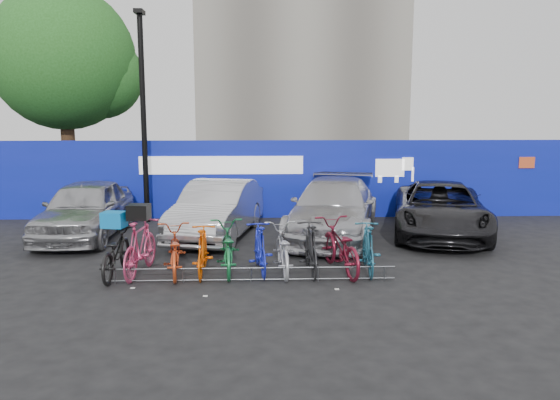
{
  "coord_description": "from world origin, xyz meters",
  "views": [
    {
      "loc": [
        0.2,
        -10.77,
        3.24
      ],
      "look_at": [
        0.66,
        2.0,
        1.19
      ],
      "focal_mm": 35.0,
      "sensor_mm": 36.0,
      "label": 1
    }
  ],
  "objects_px": {
    "lamppost": "(143,111)",
    "bike_6": "(282,249)",
    "bike_1": "(140,247)",
    "bike_2": "(174,251)",
    "bike_7": "(311,248)",
    "car_2": "(334,208)",
    "car_1": "(217,210)",
    "bike_3": "(203,251)",
    "tree": "(70,62)",
    "bike_4": "(227,248)",
    "bike_5": "(260,248)",
    "car_3": "(440,209)",
    "bike_9": "(368,248)",
    "car_0": "(85,209)",
    "bike_rack": "(251,274)",
    "bike_8": "(340,247)",
    "bike_0": "(115,252)"
  },
  "relations": [
    {
      "from": "car_1",
      "to": "bike_rack",
      "type": "bearing_deg",
      "value": -64.65
    },
    {
      "from": "car_2",
      "to": "bike_2",
      "type": "relative_size",
      "value": 2.81
    },
    {
      "from": "car_1",
      "to": "bike_5",
      "type": "height_order",
      "value": "car_1"
    },
    {
      "from": "tree",
      "to": "bike_4",
      "type": "relative_size",
      "value": 4.04
    },
    {
      "from": "car_1",
      "to": "bike_6",
      "type": "height_order",
      "value": "car_1"
    },
    {
      "from": "bike_3",
      "to": "car_3",
      "type": "bearing_deg",
      "value": -150.7
    },
    {
      "from": "lamppost",
      "to": "bike_5",
      "type": "relative_size",
      "value": 3.62
    },
    {
      "from": "bike_7",
      "to": "bike_4",
      "type": "bearing_deg",
      "value": -6.43
    },
    {
      "from": "lamppost",
      "to": "bike_7",
      "type": "height_order",
      "value": "lamppost"
    },
    {
      "from": "bike_1",
      "to": "bike_5",
      "type": "height_order",
      "value": "bike_1"
    },
    {
      "from": "bike_3",
      "to": "bike_6",
      "type": "distance_m",
      "value": 1.6
    },
    {
      "from": "bike_5",
      "to": "car_1",
      "type": "bearing_deg",
      "value": -78.05
    },
    {
      "from": "bike_rack",
      "to": "bike_1",
      "type": "height_order",
      "value": "bike_1"
    },
    {
      "from": "car_1",
      "to": "bike_4",
      "type": "relative_size",
      "value": 2.3
    },
    {
      "from": "bike_3",
      "to": "bike_7",
      "type": "height_order",
      "value": "bike_7"
    },
    {
      "from": "car_3",
      "to": "bike_7",
      "type": "bearing_deg",
      "value": -123.7
    },
    {
      "from": "bike_4",
      "to": "bike_9",
      "type": "distance_m",
      "value": 2.88
    },
    {
      "from": "bike_4",
      "to": "bike_5",
      "type": "bearing_deg",
      "value": 170.15
    },
    {
      "from": "car_0",
      "to": "bike_6",
      "type": "relative_size",
      "value": 2.4
    },
    {
      "from": "car_1",
      "to": "bike_2",
      "type": "height_order",
      "value": "car_1"
    },
    {
      "from": "bike_8",
      "to": "bike_5",
      "type": "bearing_deg",
      "value": -12.92
    },
    {
      "from": "bike_7",
      "to": "car_2",
      "type": "bearing_deg",
      "value": -106.99
    },
    {
      "from": "bike_6",
      "to": "car_3",
      "type": "bearing_deg",
      "value": -146.08
    },
    {
      "from": "tree",
      "to": "car_0",
      "type": "xyz_separation_m",
      "value": [
        2.4,
        -6.65,
        -4.31
      ]
    },
    {
      "from": "car_2",
      "to": "bike_1",
      "type": "bearing_deg",
      "value": -128.76
    },
    {
      "from": "bike_2",
      "to": "bike_7",
      "type": "bearing_deg",
      "value": 171.35
    },
    {
      "from": "bike_6",
      "to": "bike_8",
      "type": "relative_size",
      "value": 0.91
    },
    {
      "from": "car_1",
      "to": "bike_1",
      "type": "xyz_separation_m",
      "value": [
        -1.29,
        -3.34,
        -0.16
      ]
    },
    {
      "from": "car_0",
      "to": "bike_1",
      "type": "bearing_deg",
      "value": -57.86
    },
    {
      "from": "lamppost",
      "to": "car_2",
      "type": "xyz_separation_m",
      "value": [
        5.31,
        -2.14,
        -2.52
      ]
    },
    {
      "from": "car_2",
      "to": "bike_5",
      "type": "bearing_deg",
      "value": -106.86
    },
    {
      "from": "tree",
      "to": "bike_rack",
      "type": "bearing_deg",
      "value": -57.55
    },
    {
      "from": "car_1",
      "to": "bike_9",
      "type": "distance_m",
      "value": 4.71
    },
    {
      "from": "bike_0",
      "to": "bike_9",
      "type": "bearing_deg",
      "value": -178.73
    },
    {
      "from": "car_3",
      "to": "bike_rack",
      "type": "bearing_deg",
      "value": -127.31
    },
    {
      "from": "car_2",
      "to": "car_1",
      "type": "bearing_deg",
      "value": -166.84
    },
    {
      "from": "car_1",
      "to": "bike_4",
      "type": "xyz_separation_m",
      "value": [
        0.44,
        -3.21,
        -0.23
      ]
    },
    {
      "from": "lamppost",
      "to": "car_3",
      "type": "xyz_separation_m",
      "value": [
        8.17,
        -2.06,
        -2.57
      ]
    },
    {
      "from": "bike_1",
      "to": "bike_6",
      "type": "relative_size",
      "value": 1.02
    },
    {
      "from": "lamppost",
      "to": "bike_6",
      "type": "bearing_deg",
      "value": -54.66
    },
    {
      "from": "bike_2",
      "to": "bike_9",
      "type": "xyz_separation_m",
      "value": [
        3.93,
        0.0,
        0.03
      ]
    },
    {
      "from": "car_0",
      "to": "bike_7",
      "type": "relative_size",
      "value": 2.53
    },
    {
      "from": "bike_1",
      "to": "bike_2",
      "type": "distance_m",
      "value": 0.68
    },
    {
      "from": "lamppost",
      "to": "bike_5",
      "type": "height_order",
      "value": "lamppost"
    },
    {
      "from": "car_3",
      "to": "bike_6",
      "type": "height_order",
      "value": "car_3"
    },
    {
      "from": "tree",
      "to": "lamppost",
      "type": "distance_m",
      "value": 6.14
    },
    {
      "from": "tree",
      "to": "bike_8",
      "type": "xyz_separation_m",
      "value": [
        8.58,
        -10.05,
        -4.53
      ]
    },
    {
      "from": "car_0",
      "to": "car_1",
      "type": "relative_size",
      "value": 1.0
    },
    {
      "from": "bike_rack",
      "to": "bike_5",
      "type": "height_order",
      "value": "bike_5"
    },
    {
      "from": "bike_6",
      "to": "bike_9",
      "type": "bearing_deg",
      "value": 175.25
    }
  ]
}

